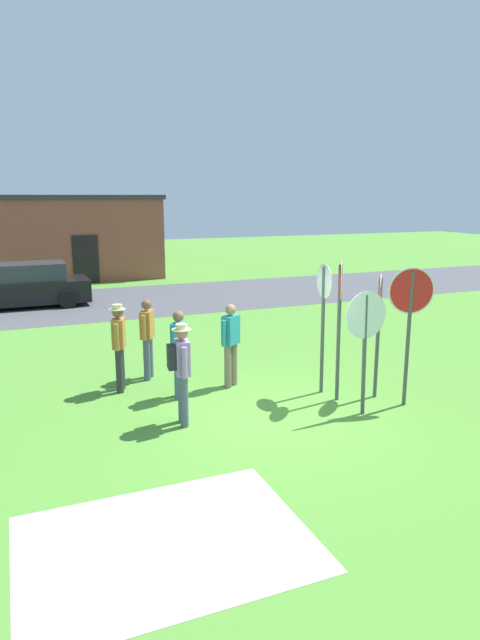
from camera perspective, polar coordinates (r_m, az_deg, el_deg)
ground_plane at (r=9.82m, az=3.01°, el=-9.89°), size 80.00×80.00×0.00m
street_asphalt at (r=20.75m, az=-11.27°, el=1.96°), size 60.00×6.40×0.01m
concrete_path at (r=6.67m, az=-7.70°, el=-21.80°), size 3.20×2.40×0.01m
building_background at (r=27.68m, az=-16.39°, el=8.31°), size 7.32×5.28×3.82m
parked_car_on_street at (r=20.61m, az=-21.15°, el=3.21°), size 4.30×2.03×1.51m
stop_sign_center_cluster at (r=10.59m, az=14.15°, el=0.56°), size 0.47×0.60×2.36m
stop_sign_low_front at (r=9.74m, az=12.78°, el=-1.07°), size 0.83×0.14×2.19m
stop_sign_nearest at (r=10.25m, az=10.21°, el=1.15°), size 0.36×0.59×2.61m
stop_sign_rear_left at (r=10.28m, az=17.11°, el=0.87°), size 0.80×0.27×2.55m
stop_sign_leaning_right at (r=10.63m, az=8.60°, el=1.21°), size 0.10×0.65×2.52m
person_on_left at (r=11.65m, az=-9.51°, el=-1.50°), size 0.37×0.51×1.69m
person_in_blue at (r=10.46m, az=-6.29°, el=-3.01°), size 0.38×0.49×1.69m
person_in_dark_shirt at (r=11.02m, az=-0.96°, el=-2.14°), size 0.48×0.39×1.69m
person_near_signs at (r=9.21m, az=-6.08°, el=-4.82°), size 0.41×0.57×1.74m
person_in_teal at (r=11.00m, az=-12.36°, el=-2.28°), size 0.33×0.54×1.74m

